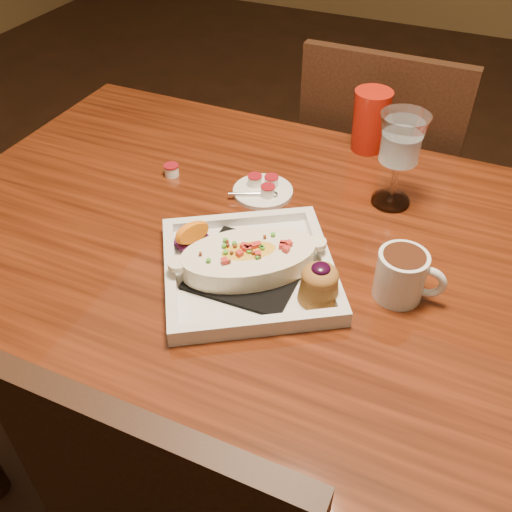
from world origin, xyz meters
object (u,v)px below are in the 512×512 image
at_px(plate, 254,265).
at_px(goblet, 401,144).
at_px(table, 303,291).
at_px(red_tumbler, 370,121).
at_px(coffee_mug, 403,274).
at_px(saucer, 263,190).
at_px(chair_far, 378,186).

distance_m(plate, goblet, 0.37).
distance_m(table, plate, 0.17).
bearing_deg(plate, red_tumbler, 50.97).
distance_m(coffee_mug, red_tumbler, 0.47).
distance_m(plate, saucer, 0.25).
bearing_deg(red_tumbler, plate, -96.66).
relative_size(coffee_mug, red_tumbler, 0.82).
bearing_deg(red_tumbler, saucer, -119.16).
xyz_separation_m(table, chair_far, (-0.00, 0.63, -0.15)).
xyz_separation_m(chair_far, red_tumbler, (-0.00, -0.23, 0.31)).
bearing_deg(saucer, red_tumbler, 60.84).
xyz_separation_m(plate, saucer, (-0.09, 0.24, -0.02)).
bearing_deg(coffee_mug, table, 164.16).
height_order(goblet, saucer, goblet).
bearing_deg(red_tumbler, chair_far, 89.89).
xyz_separation_m(plate, coffee_mug, (0.24, 0.06, 0.02)).
relative_size(chair_far, saucer, 7.56).
bearing_deg(coffee_mug, goblet, 103.43).
relative_size(goblet, saucer, 1.56).
distance_m(chair_far, saucer, 0.57).
relative_size(plate, saucer, 3.19).
xyz_separation_m(coffee_mug, red_tumbler, (-0.18, 0.44, 0.02)).
bearing_deg(chair_far, red_tumbler, 89.89).
bearing_deg(goblet, chair_far, 103.69).
bearing_deg(coffee_mug, red_tumbler, 108.70).
bearing_deg(plate, saucer, 77.90).
distance_m(coffee_mug, goblet, 0.28).
bearing_deg(table, chair_far, 90.00).
xyz_separation_m(table, plate, (-0.06, -0.10, 0.12)).
xyz_separation_m(goblet, saucer, (-0.25, -0.08, -0.12)).
height_order(coffee_mug, goblet, goblet).
height_order(table, plate, plate).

